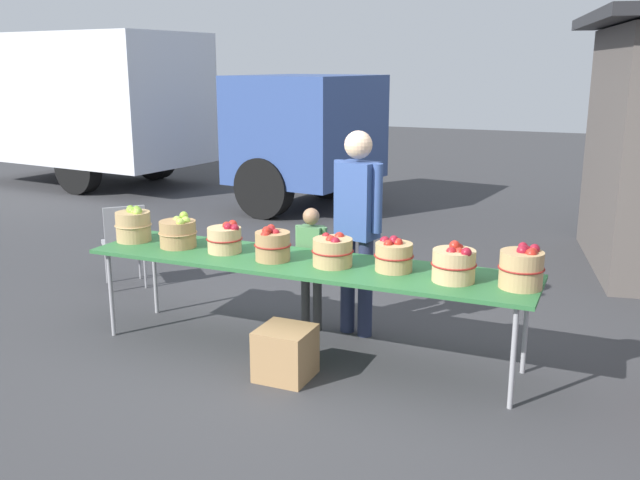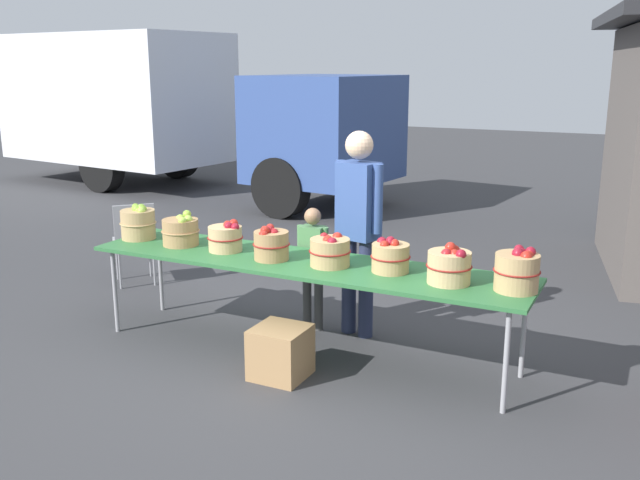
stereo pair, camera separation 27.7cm
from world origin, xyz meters
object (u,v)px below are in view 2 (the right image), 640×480
(apple_basket_red_1, at_px, (271,244))
(vendor_adult, at_px, (358,218))
(apple_basket_green_1, at_px, (181,231))
(child_customer, at_px, (313,259))
(apple_basket_red_5, at_px, (517,271))
(folding_chair, at_px, (134,237))
(box_truck, at_px, (158,105))
(market_table, at_px, (303,265))
(apple_basket_green_0, at_px, (138,223))
(apple_basket_red_3, at_px, (390,256))
(apple_basket_red_2, at_px, (330,251))
(apple_basket_red_4, at_px, (449,266))
(produce_crate, at_px, (281,352))
(apple_basket_red_0, at_px, (226,237))

(apple_basket_red_1, relative_size, vendor_adult, 0.17)
(apple_basket_green_1, distance_m, child_customer, 1.12)
(apple_basket_red_1, bearing_deg, child_customer, 81.74)
(apple_basket_red_5, distance_m, child_customer, 1.86)
(folding_chair, bearing_deg, box_truck, -100.31)
(market_table, bearing_deg, apple_basket_red_5, -0.23)
(apple_basket_green_1, relative_size, vendor_adult, 0.19)
(apple_basket_green_0, distance_m, vendor_adult, 1.91)
(vendor_adult, bearing_deg, apple_basket_red_3, 144.85)
(apple_basket_red_5, height_order, box_truck, box_truck)
(apple_basket_red_2, relative_size, child_customer, 0.30)
(apple_basket_green_0, relative_size, folding_chair, 0.36)
(apple_basket_red_4, relative_size, child_customer, 0.30)
(market_table, relative_size, vendor_adult, 2.05)
(apple_basket_red_3, bearing_deg, apple_basket_green_0, -179.40)
(box_truck, bearing_deg, folding_chair, -46.75)
(apple_basket_red_3, relative_size, produce_crate, 0.78)
(apple_basket_red_4, distance_m, box_truck, 9.13)
(apple_basket_red_2, height_order, apple_basket_red_4, apple_basket_red_4)
(folding_chair, bearing_deg, apple_basket_green_1, 99.89)
(apple_basket_red_2, bearing_deg, child_customer, 128.41)
(apple_basket_green_0, distance_m, folding_chair, 1.16)
(apple_basket_red_1, bearing_deg, apple_basket_green_0, 176.83)
(apple_basket_green_1, distance_m, box_truck, 7.46)
(market_table, relative_size, box_truck, 0.44)
(apple_basket_green_0, bearing_deg, vendor_adult, 16.38)
(apple_basket_red_5, relative_size, folding_chair, 0.36)
(apple_basket_red_2, height_order, folding_chair, apple_basket_red_2)
(apple_basket_red_1, relative_size, apple_basket_red_5, 0.93)
(market_table, xyz_separation_m, child_customer, (-0.16, 0.49, -0.09))
(apple_basket_red_2, relative_size, folding_chair, 0.37)
(apple_basket_red_5, bearing_deg, apple_basket_red_0, 179.69)
(box_truck, height_order, folding_chair, box_truck)
(apple_basket_red_0, bearing_deg, box_truck, 132.67)
(apple_basket_red_4, height_order, vendor_adult, vendor_adult)
(folding_chair, xyz_separation_m, produce_crate, (2.42, -1.27, -0.32))
(vendor_adult, bearing_deg, apple_basket_green_0, 28.54)
(apple_basket_red_3, height_order, folding_chair, apple_basket_red_3)
(apple_basket_green_0, bearing_deg, apple_basket_red_2, -0.94)
(apple_basket_red_4, height_order, child_customer, child_customer)
(apple_basket_red_0, relative_size, apple_basket_red_3, 1.00)
(apple_basket_red_3, xyz_separation_m, child_customer, (-0.86, 0.45, -0.24))
(market_table, xyz_separation_m, box_truck, (-5.93, 5.68, 0.77))
(apple_basket_green_1, bearing_deg, box_truck, 130.10)
(apple_basket_green_1, xyz_separation_m, box_truck, (-4.79, 5.69, 0.62))
(apple_basket_red_5, distance_m, folding_chair, 4.07)
(apple_basket_red_5, bearing_deg, apple_basket_green_0, 179.64)
(apple_basket_red_3, distance_m, apple_basket_red_5, 0.91)
(box_truck, bearing_deg, apple_basket_red_5, -29.98)
(apple_basket_green_0, relative_size, apple_basket_red_3, 1.06)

